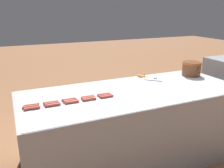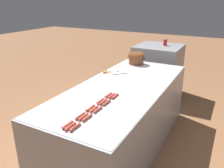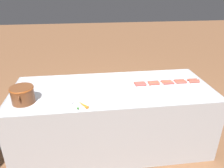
{
  "view_description": "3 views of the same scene",
  "coord_description": "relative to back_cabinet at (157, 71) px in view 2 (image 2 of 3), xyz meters",
  "views": [
    {
      "loc": [
        2.1,
        -1.19,
        1.68
      ],
      "look_at": [
        -0.04,
        -0.24,
        0.93
      ],
      "focal_mm": 37.94,
      "sensor_mm": 36.0,
      "label": 1
    },
    {
      "loc": [
        1.11,
        -2.34,
        1.83
      ],
      "look_at": [
        -0.11,
        -0.05,
        0.86
      ],
      "focal_mm": 36.92,
      "sensor_mm": 36.0,
      "label": 2
    },
    {
      "loc": [
        -2.3,
        0.31,
        1.98
      ],
      "look_at": [
        0.12,
        -0.01,
        0.83
      ],
      "focal_mm": 34.3,
      "sensor_mm": 36.0,
      "label": 3
    }
  ],
  "objects": [
    {
      "name": "hot_dog_0",
      "position": [
        0.14,
        -2.95,
        0.36
      ],
      "size": [
        0.03,
        0.15,
        0.03
      ],
      "color": "#B24D3F",
      "rests_on": "griddle_counter"
    },
    {
      "name": "ground_plane",
      "position": [
        0.13,
        -1.89,
        -0.49
      ],
      "size": [
        20.0,
        20.0,
        0.0
      ],
      "primitive_type": "plane",
      "color": "brown"
    },
    {
      "name": "back_cabinet",
      "position": [
        0.0,
        0.0,
        0.0
      ],
      "size": [
        0.82,
        0.81,
        0.99
      ],
      "primitive_type": "cube",
      "color": "gray",
      "rests_on": "ground_plane"
    },
    {
      "name": "hot_dog_8",
      "position": [
        0.18,
        -2.42,
        0.36
      ],
      "size": [
        0.03,
        0.15,
        0.03
      ],
      "color": "#AF5139",
      "rests_on": "griddle_counter"
    },
    {
      "name": "hot_dog_2",
      "position": [
        0.14,
        -2.6,
        0.36
      ],
      "size": [
        0.03,
        0.15,
        0.03
      ],
      "color": "#AF473F",
      "rests_on": "griddle_counter"
    },
    {
      "name": "hot_dog_12",
      "position": [
        0.22,
        -2.59,
        0.36
      ],
      "size": [
        0.03,
        0.15,
        0.03
      ],
      "color": "#B34D42",
      "rests_on": "griddle_counter"
    },
    {
      "name": "hot_dog_13",
      "position": [
        0.22,
        -2.42,
        0.36
      ],
      "size": [
        0.03,
        0.15,
        0.03
      ],
      "color": "#AC4C40",
      "rests_on": "griddle_counter"
    },
    {
      "name": "hot_dog_1",
      "position": [
        0.14,
        -2.77,
        0.36
      ],
      "size": [
        0.03,
        0.15,
        0.03
      ],
      "color": "#AB4C40",
      "rests_on": "griddle_counter"
    },
    {
      "name": "hot_dog_5",
      "position": [
        0.18,
        -2.96,
        0.36
      ],
      "size": [
        0.03,
        0.15,
        0.03
      ],
      "color": "#B4473B",
      "rests_on": "griddle_counter"
    },
    {
      "name": "bean_pot",
      "position": [
        -0.09,
        -0.91,
        0.45
      ],
      "size": [
        0.3,
        0.25,
        0.18
      ],
      "color": "brown",
      "rests_on": "griddle_counter"
    },
    {
      "name": "hot_dog_11",
      "position": [
        0.22,
        -2.77,
        0.36
      ],
      "size": [
        0.03,
        0.15,
        0.03
      ],
      "color": "#B7493D",
      "rests_on": "griddle_counter"
    },
    {
      "name": "hot_dog_6",
      "position": [
        0.18,
        -2.77,
        0.36
      ],
      "size": [
        0.03,
        0.15,
        0.03
      ],
      "color": "#B44C38",
      "rests_on": "griddle_counter"
    },
    {
      "name": "hot_dog_3",
      "position": [
        0.14,
        -2.42,
        0.36
      ],
      "size": [
        0.03,
        0.15,
        0.03
      ],
      "color": "#AD463A",
      "rests_on": "griddle_counter"
    },
    {
      "name": "soda_can",
      "position": [
        0.09,
        0.05,
        0.56
      ],
      "size": [
        0.07,
        0.07,
        0.12
      ],
      "color": "red",
      "rests_on": "back_cabinet"
    },
    {
      "name": "hot_dog_4",
      "position": [
        0.14,
        -2.25,
        0.36
      ],
      "size": [
        0.03,
        0.15,
        0.03
      ],
      "color": "#B2453F",
      "rests_on": "griddle_counter"
    },
    {
      "name": "griddle_counter",
      "position": [
        0.13,
        -1.89,
        -0.07
      ],
      "size": [
        0.99,
        2.41,
        0.84
      ],
      "color": "#9EA0A5",
      "rests_on": "ground_plane"
    },
    {
      "name": "hot_dog_10",
      "position": [
        0.22,
        -2.95,
        0.36
      ],
      "size": [
        0.03,
        0.15,
        0.03
      ],
      "color": "#B14C3B",
      "rests_on": "griddle_counter"
    },
    {
      "name": "carrot",
      "position": [
        -0.25,
        -1.53,
        0.36
      ],
      "size": [
        0.16,
        0.12,
        0.03
      ],
      "color": "orange",
      "rests_on": "griddle_counter"
    },
    {
      "name": "hot_dog_9",
      "position": [
        0.18,
        -2.24,
        0.36
      ],
      "size": [
        0.03,
        0.15,
        0.03
      ],
      "color": "#B04840",
      "rests_on": "griddle_counter"
    },
    {
      "name": "hot_dog_7",
      "position": [
        0.18,
        -2.6,
        0.36
      ],
      "size": [
        0.03,
        0.15,
        0.03
      ],
      "color": "#B85338",
      "rests_on": "griddle_counter"
    },
    {
      "name": "serving_spoon",
      "position": [
        -0.15,
        -1.44,
        0.35
      ],
      "size": [
        0.22,
        0.22,
        0.02
      ],
      "color": "#B7B7BC",
      "rests_on": "griddle_counter"
    },
    {
      "name": "hot_dog_14",
      "position": [
        0.22,
        -2.24,
        0.36
      ],
      "size": [
        0.03,
        0.15,
        0.03
      ],
      "color": "#B8483B",
      "rests_on": "griddle_counter"
    }
  ]
}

